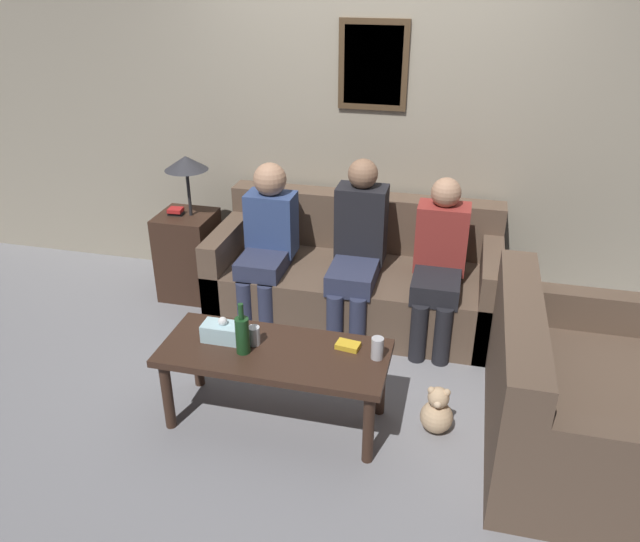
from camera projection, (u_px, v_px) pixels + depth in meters
name	position (u px, v px, depth m)	size (l,w,h in m)	color
ground_plane	(340.00, 350.00, 4.18)	(16.00, 16.00, 0.00)	gray
wall_back	(372.00, 122.00, 4.46)	(9.00, 0.08, 2.60)	#9E937F
couch_main	(356.00, 277.00, 4.52)	(2.00, 0.89, 0.82)	brown
couch_side	(568.00, 402.00, 3.25)	(0.89, 1.36, 0.82)	brown
coffee_table	(275.00, 360.00, 3.39)	(1.24, 0.52, 0.47)	#382319
side_table_with_lamp	(189.00, 248.00, 4.72)	(0.41, 0.40, 1.11)	#382319
wine_bottle	(242.00, 334.00, 3.29)	(0.08, 0.08, 0.30)	#19421E
drinking_glass	(254.00, 336.00, 3.38)	(0.07, 0.07, 0.11)	silver
book_stack	(348.00, 346.00, 3.37)	(0.14, 0.10, 0.03)	gold
soda_can	(377.00, 348.00, 3.26)	(0.07, 0.07, 0.12)	#BCBCC1
tissue_box	(223.00, 332.00, 3.42)	(0.23, 0.12, 0.14)	silver
person_left	(267.00, 238.00, 4.34)	(0.34, 0.58, 1.12)	#2D334C
person_middle	(358.00, 244.00, 4.22)	(0.34, 0.64, 1.18)	#2D334C
person_right	(439.00, 258.00, 4.09)	(0.34, 0.61, 1.10)	black
teddy_bear	(437.00, 412.00, 3.43)	(0.18, 0.18, 0.29)	tan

